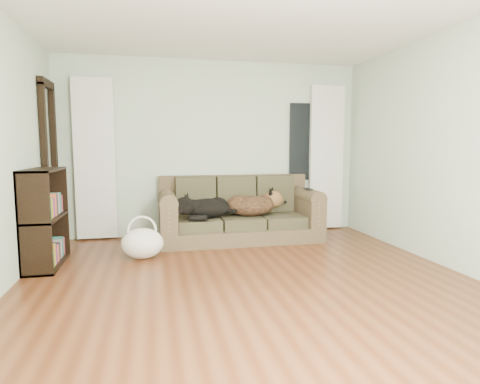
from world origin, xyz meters
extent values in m
plane|color=#4A2310|center=(0.00, 0.00, 0.00)|extent=(5.00, 5.00, 0.00)
plane|color=white|center=(0.00, 0.00, 2.60)|extent=(5.00, 5.00, 0.00)
cube|color=#B2BAAC|center=(0.00, 2.50, 1.30)|extent=(4.50, 0.04, 2.60)
cube|color=#B2BAAC|center=(2.25, 0.00, 1.30)|extent=(0.04, 5.00, 2.60)
cube|color=silver|center=(-1.70, 2.42, 1.15)|extent=(0.55, 0.08, 2.25)
cube|color=silver|center=(1.80, 2.42, 1.15)|extent=(0.55, 0.08, 2.25)
cube|color=black|center=(1.45, 2.47, 1.40)|extent=(0.50, 0.03, 1.20)
cube|color=black|center=(-2.20, 2.05, 1.05)|extent=(0.07, 0.60, 2.10)
cube|color=#4F3F24|center=(0.29, 1.97, 0.45)|extent=(2.24, 0.97, 0.92)
ellipsoid|color=black|center=(-0.22, 1.88, 0.48)|extent=(0.69, 0.51, 0.28)
ellipsoid|color=black|center=(0.48, 1.96, 0.49)|extent=(0.77, 0.60, 0.31)
cube|color=black|center=(1.25, 1.79, 0.73)|extent=(0.07, 0.17, 0.02)
ellipsoid|color=beige|center=(-1.05, 1.26, 0.16)|extent=(0.61, 0.54, 0.36)
cube|color=black|center=(-2.09, 1.21, 0.50)|extent=(0.44, 0.91, 1.09)
camera|label=1|loc=(-0.90, -3.54, 1.33)|focal=30.00mm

